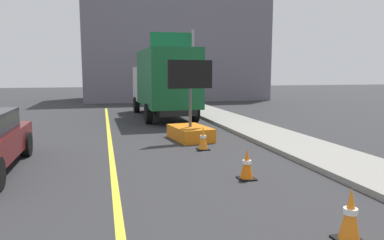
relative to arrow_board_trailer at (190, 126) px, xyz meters
name	(u,v)px	position (x,y,z in m)	size (l,w,h in m)	color
lane_center_stripe	(119,219)	(-2.69, -6.20, -0.48)	(0.14, 36.00, 0.01)	yellow
arrow_board_trailer	(190,126)	(0.00, 0.00, 0.00)	(1.59, 1.94, 2.70)	orange
box_truck	(164,82)	(0.14, 6.19, 1.34)	(2.58, 7.29, 3.35)	black
highway_guide_sign	(181,55)	(2.01, 10.63, 2.94)	(2.78, 0.39, 5.00)	gray
far_building_block	(174,51)	(3.25, 19.14, 3.72)	(15.04, 7.31, 8.40)	slate
traffic_cone_near_sign	(350,215)	(0.31, -7.71, -0.11)	(0.36, 0.36, 0.75)	black
traffic_cone_mid_lane	(247,164)	(0.08, -4.73, -0.16)	(0.36, 0.36, 0.66)	black
traffic_cone_far_lane	(203,138)	(-0.02, -1.67, -0.14)	(0.36, 0.36, 0.69)	black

